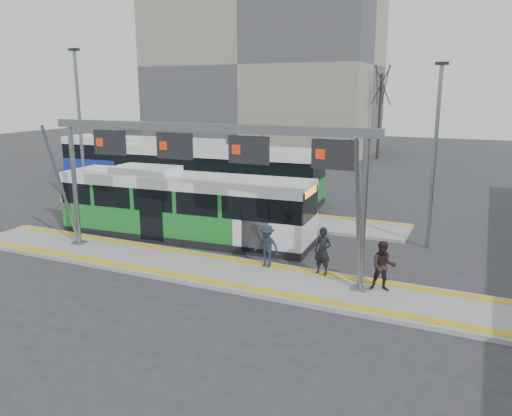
{
  "coord_description": "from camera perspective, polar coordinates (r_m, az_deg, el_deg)",
  "views": [
    {
      "loc": [
        8.84,
        -14.95,
        6.45
      ],
      "look_at": [
        0.52,
        3.0,
        1.8
      ],
      "focal_mm": 35.0,
      "sensor_mm": 36.0,
      "label": 1
    }
  ],
  "objects": [
    {
      "name": "ground",
      "position": [
        18.53,
        -5.42,
        -7.22
      ],
      "size": [
        120.0,
        120.0,
        0.0
      ],
      "primitive_type": "plane",
      "color": "#2D2D30",
      "rests_on": "ground"
    },
    {
      "name": "platform_main",
      "position": [
        18.5,
        -5.42,
        -7.0
      ],
      "size": [
        22.0,
        3.0,
        0.15
      ],
      "primitive_type": "cube",
      "color": "gray",
      "rests_on": "ground"
    },
    {
      "name": "platform_second",
      "position": [
        27.06,
        -4.24,
        -0.45
      ],
      "size": [
        20.0,
        3.0,
        0.15
      ],
      "primitive_type": "cube",
      "color": "gray",
      "rests_on": "ground"
    },
    {
      "name": "tactile_main",
      "position": [
        18.47,
        -5.43,
        -6.76
      ],
      "size": [
        22.0,
        2.65,
        0.02
      ],
      "color": "gold",
      "rests_on": "platform_main"
    },
    {
      "name": "tactile_second",
      "position": [
        28.02,
        -3.11,
        0.23
      ],
      "size": [
        20.0,
        0.35,
        0.02
      ],
      "color": "gold",
      "rests_on": "platform_second"
    },
    {
      "name": "gantry",
      "position": [
        17.89,
        -6.27,
        6.24
      ],
      "size": [
        13.0,
        1.68,
        5.2
      ],
      "color": "slate",
      "rests_on": "platform_main"
    },
    {
      "name": "apartment_block",
      "position": [
        55.9,
        0.74,
        16.05
      ],
      "size": [
        24.5,
        12.5,
        18.4
      ],
      "color": "gray",
      "rests_on": "ground"
    },
    {
      "name": "hero_bus",
      "position": [
        22.33,
        -8.26,
        0.13
      ],
      "size": [
        11.62,
        3.18,
        3.16
      ],
      "rotation": [
        0.0,
        0.0,
        0.07
      ],
      "color": "black",
      "rests_on": "ground"
    },
    {
      "name": "bg_bus_green",
      "position": [
        30.33,
        -4.59,
        3.95
      ],
      "size": [
        12.98,
        3.42,
        3.21
      ],
      "rotation": [
        0.0,
        0.0,
        0.05
      ],
      "color": "black",
      "rests_on": "ground"
    },
    {
      "name": "bg_bus_blue",
      "position": [
        37.35,
        -12.88,
        5.38
      ],
      "size": [
        12.32,
        3.41,
        3.18
      ],
      "rotation": [
        0.0,
        0.0,
        0.06
      ],
      "color": "black",
      "rests_on": "ground"
    },
    {
      "name": "passenger_a",
      "position": [
        17.64,
        7.63,
        -4.91
      ],
      "size": [
        0.66,
        0.48,
        1.7
      ],
      "primitive_type": "imported",
      "rotation": [
        0.0,
        0.0,
        -0.12
      ],
      "color": "black",
      "rests_on": "platform_main"
    },
    {
      "name": "passenger_b",
      "position": [
        16.61,
        14.34,
        -6.47
      ],
      "size": [
        0.94,
        0.81,
        1.65
      ],
      "primitive_type": "imported",
      "rotation": [
        0.0,
        0.0,
        0.26
      ],
      "color": "black",
      "rests_on": "platform_main"
    },
    {
      "name": "passenger_c",
      "position": [
        18.25,
        1.23,
        -4.36
      ],
      "size": [
        1.07,
        0.68,
        1.58
      ],
      "primitive_type": "imported",
      "rotation": [
        0.0,
        0.0,
        -0.09
      ],
      "color": "#1C2633",
      "rests_on": "platform_main"
    },
    {
      "name": "tree_left",
      "position": [
        50.22,
        5.57,
        13.71
      ],
      "size": [
        1.4,
        1.4,
        9.14
      ],
      "color": "#382B21",
      "rests_on": "ground"
    },
    {
      "name": "tree_mid",
      "position": [
        50.12,
        14.13,
        13.39
      ],
      "size": [
        1.4,
        1.4,
        9.15
      ],
      "color": "#382B21",
      "rests_on": "ground"
    },
    {
      "name": "tree_far",
      "position": [
        54.54,
        -5.98,
        13.36
      ],
      "size": [
        1.4,
        1.4,
        8.76
      ],
      "color": "#382B21",
      "rests_on": "ground"
    },
    {
      "name": "lamp_west",
      "position": [
        26.18,
        -19.41,
        8.12
      ],
      "size": [
        0.5,
        0.25,
        8.43
      ],
      "color": "slate",
      "rests_on": "ground"
    },
    {
      "name": "lamp_east",
      "position": [
        21.48,
        19.75,
        5.95
      ],
      "size": [
        0.5,
        0.25,
        7.56
      ],
      "color": "slate",
      "rests_on": "ground"
    }
  ]
}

